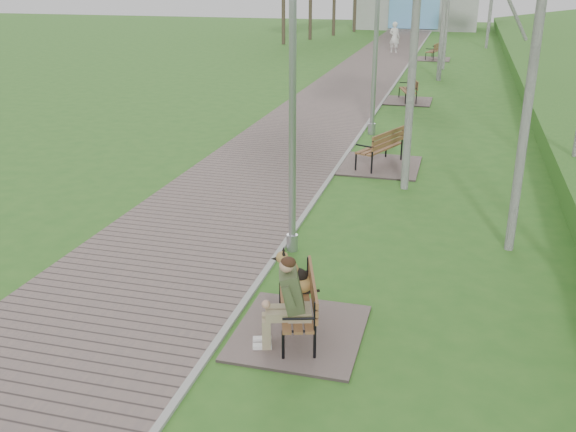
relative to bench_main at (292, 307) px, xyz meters
name	(u,v)px	position (x,y,z in m)	size (l,w,h in m)	color
ground	(211,353)	(-0.90, -0.71, -0.41)	(120.00, 120.00, 0.00)	#316621
walkway	(354,83)	(-2.65, 20.79, -0.39)	(3.50, 67.00, 0.04)	#6E5D59
kerb	(395,84)	(-0.90, 20.79, -0.39)	(0.10, 67.00, 0.05)	#999993
building_north	(417,4)	(-2.40, 50.26, 1.58)	(10.00, 5.20, 4.00)	#9E9E99
bench_main	(292,307)	(0.00, 0.00, 0.00)	(1.70, 1.89, 1.48)	#6E5D59
bench_second	(379,158)	(0.08, 8.30, -0.19)	(1.92, 2.14, 1.18)	#6E5D59
bench_third	(408,97)	(-0.03, 17.13, -0.22)	(1.70, 1.89, 1.04)	#6E5D59
bench_far	(433,56)	(0.19, 29.87, -0.21)	(1.81, 2.01, 1.11)	#6E5D59
lamp_post_near	(293,115)	(-0.71, 2.71, 2.01)	(0.20, 0.20, 5.17)	#9DA0A5
lamp_post_second	(376,42)	(-0.59, 11.63, 2.29)	(0.22, 0.22, 5.79)	#9DA0A5
lamp_post_third	(417,24)	(-0.56, 26.57, 1.70)	(0.18, 0.18, 4.53)	#9DA0A5
pedestrian_near	(394,37)	(-2.22, 32.26, 0.49)	(0.66, 0.43, 1.81)	white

